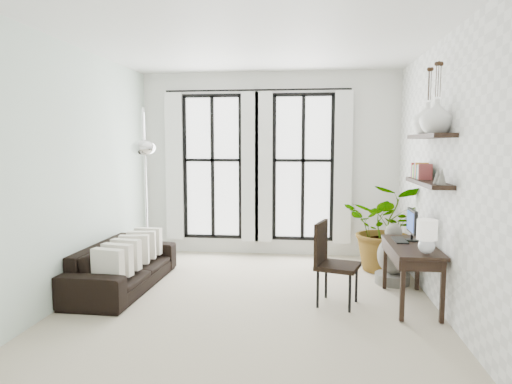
% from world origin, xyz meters
% --- Properties ---
extents(floor, '(5.00, 5.00, 0.00)m').
position_xyz_m(floor, '(0.00, 0.00, 0.00)').
color(floor, '#B5AA90').
rests_on(floor, ground).
extents(ceiling, '(5.00, 5.00, 0.00)m').
position_xyz_m(ceiling, '(0.00, 0.00, 3.20)').
color(ceiling, white).
rests_on(ceiling, wall_back).
extents(wall_left, '(0.00, 5.00, 5.00)m').
position_xyz_m(wall_left, '(-2.25, 0.00, 1.60)').
color(wall_left, silver).
rests_on(wall_left, floor).
extents(wall_right, '(0.00, 5.00, 5.00)m').
position_xyz_m(wall_right, '(2.25, 0.00, 1.60)').
color(wall_right, white).
rests_on(wall_right, floor).
extents(wall_back, '(4.50, 0.00, 4.50)m').
position_xyz_m(wall_back, '(0.00, 2.50, 1.60)').
color(wall_back, white).
rests_on(wall_back, floor).
extents(windows, '(3.26, 0.13, 2.65)m').
position_xyz_m(windows, '(-0.20, 2.43, 1.56)').
color(windows, white).
rests_on(windows, wall_back).
extents(wall_shelves, '(0.25, 1.30, 0.60)m').
position_xyz_m(wall_shelves, '(2.11, 0.13, 1.73)').
color(wall_shelves, black).
rests_on(wall_shelves, wall_right).
extents(sofa, '(0.87, 2.11, 0.61)m').
position_xyz_m(sofa, '(-1.80, 0.33, 0.31)').
color(sofa, black).
rests_on(sofa, floor).
extents(throw_pillows, '(0.40, 1.52, 0.40)m').
position_xyz_m(throw_pillows, '(-1.70, 0.33, 0.50)').
color(throw_pillows, silver).
rests_on(throw_pillows, sofa).
extents(plant, '(1.47, 1.36, 1.36)m').
position_xyz_m(plant, '(1.90, 1.60, 0.68)').
color(plant, '#2D7228').
rests_on(plant, floor).
extents(desk, '(0.53, 1.25, 1.13)m').
position_xyz_m(desk, '(1.95, 0.04, 0.70)').
color(desk, black).
rests_on(desk, floor).
extents(desk_chair, '(0.60, 0.60, 1.02)m').
position_xyz_m(desk_chair, '(0.97, 0.01, 0.58)').
color(desk_chair, black).
rests_on(desk_chair, floor).
extents(arc_lamp, '(0.75, 1.50, 2.47)m').
position_xyz_m(arc_lamp, '(-1.70, 0.95, 1.91)').
color(arc_lamp, silver).
rests_on(arc_lamp, floor).
extents(buddha, '(0.48, 0.48, 0.86)m').
position_xyz_m(buddha, '(1.89, 0.94, 0.36)').
color(buddha, slate).
rests_on(buddha, floor).
extents(vase_a, '(0.37, 0.37, 0.38)m').
position_xyz_m(vase_a, '(2.11, -0.16, 2.27)').
color(vase_a, white).
rests_on(vase_a, shelf_upper).
extents(vase_b, '(0.37, 0.37, 0.38)m').
position_xyz_m(vase_b, '(2.11, 0.24, 2.27)').
color(vase_b, white).
rests_on(vase_b, shelf_upper).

